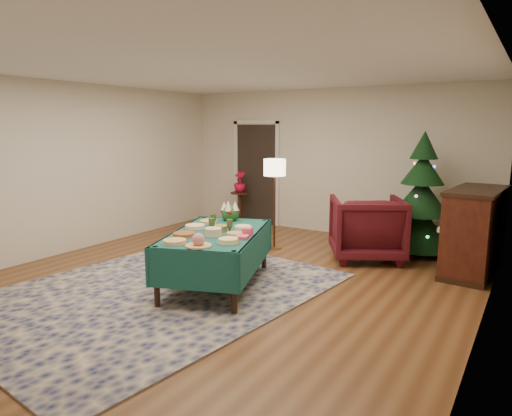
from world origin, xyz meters
The scene contains 26 objects.
room_shell centered at (0.00, 0.00, 1.35)m, with size 7.00×7.00×7.00m.
doorway centered at (-1.60, 3.48, 1.10)m, with size 1.08×0.04×2.16m.
rug centered at (-0.46, -0.64, 0.01)m, with size 3.20×4.20×0.02m, color #141B4C.
buffet_table centered at (0.03, -0.07, 0.57)m, with size 1.62×2.07×0.71m.
platter_0 centered at (-0.01, -0.79, 0.73)m, with size 0.30×0.30×0.04m.
platter_1 centered at (0.30, -0.76, 0.77)m, with size 0.29×0.29×0.15m.
platter_2 centered at (0.49, -0.47, 0.74)m, with size 0.26×0.26×0.06m.
platter_3 centered at (-0.14, -0.48, 0.73)m, with size 0.31×0.31×0.05m.
platter_4 centered at (0.13, -0.27, 0.76)m, with size 0.24×0.24×0.10m.
platter_5 centered at (0.35, -0.12, 0.73)m, with size 0.25×0.25×0.04m.
platter_6 centered at (-0.31, -0.07, 0.73)m, with size 0.29×0.29×0.05m.
platter_7 centered at (0.03, 0.00, 0.74)m, with size 0.23×0.23×0.07m.
platter_8 centered at (0.22, 0.24, 0.73)m, with size 0.25×0.25×0.04m.
platter_9 centered at (-0.38, 0.29, 0.73)m, with size 0.27×0.27×0.04m.
goblet_0 centered at (-0.19, 0.16, 0.80)m, with size 0.08×0.08×0.17m.
goblet_1 centered at (0.20, -0.02, 0.80)m, with size 0.08×0.08×0.17m.
goblet_2 centered at (-0.03, -0.09, 0.80)m, with size 0.08×0.08×0.17m.
napkin_stack centered at (0.50, -0.20, 0.73)m, with size 0.14×0.14×0.04m, color #F34360.
gift_box centered at (0.46, -0.03, 0.76)m, with size 0.11×0.11×0.09m, color #F8446E.
centerpiece centered at (-0.23, 0.59, 0.83)m, with size 0.26×0.26×0.29m.
armchair centered at (1.22, 2.13, 0.53)m, with size 1.03×0.97×1.06m, color #470F16.
floor_lamp centered at (-0.27, 1.92, 1.26)m, with size 0.36×0.36×1.49m.
side_table centered at (-1.81, 3.17, 0.33)m, with size 0.38×0.38×0.68m.
potted_plant centered at (-1.81, 3.17, 0.80)m, with size 0.24×0.43×0.24m, color #B70D2C.
christmas_tree centered at (1.83, 2.90, 0.87)m, with size 1.39×1.39×1.94m.
piano centered at (2.69, 2.22, 0.58)m, with size 0.75×1.41×1.18m.
Camera 1 is at (3.38, -4.51, 1.99)m, focal length 32.00 mm.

